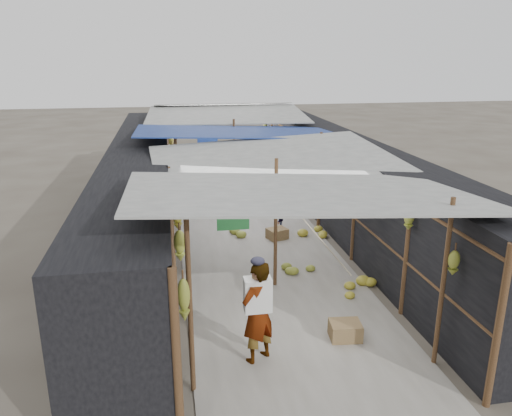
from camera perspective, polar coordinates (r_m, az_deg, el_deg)
ground at (r=7.67m, az=7.16°, el=-18.50°), size 80.00×80.00×0.00m
aisle_slab at (r=13.34m, az=-0.99°, el=-2.30°), size 3.60×16.00×0.02m
stall_left at (r=12.87m, az=-12.98°, el=1.85°), size 1.40×15.00×2.30m
stall_right at (r=13.68m, az=10.24°, el=2.91°), size 1.40×15.00×2.30m
crate_near at (r=8.47m, az=10.16°, el=-13.67°), size 0.54×0.45×0.30m
crate_mid at (r=12.53m, az=2.43°, el=-2.98°), size 0.57×0.51×0.28m
crate_back at (r=15.47m, az=-3.88°, el=0.94°), size 0.53×0.47×0.28m
black_basin at (r=14.89m, az=3.96°, el=0.05°), size 0.56×0.56×0.17m
vendor_elderly at (r=7.51m, az=0.19°, el=-11.84°), size 0.71×0.65×1.62m
shopper_blue at (r=15.76m, az=-6.88°, el=3.44°), size 0.87×0.78×1.50m
vendor_seated at (r=13.02m, az=2.72°, el=-0.85°), size 0.45×0.62×0.86m
market_canopy at (r=13.07m, az=-1.16°, el=8.14°), size 5.62×15.20×2.77m
hanging_bananas at (r=13.07m, az=-1.49°, el=5.00°), size 3.95×14.04×0.80m
floor_bananas at (r=13.78m, az=2.67°, el=-1.02°), size 3.54×8.79×0.35m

